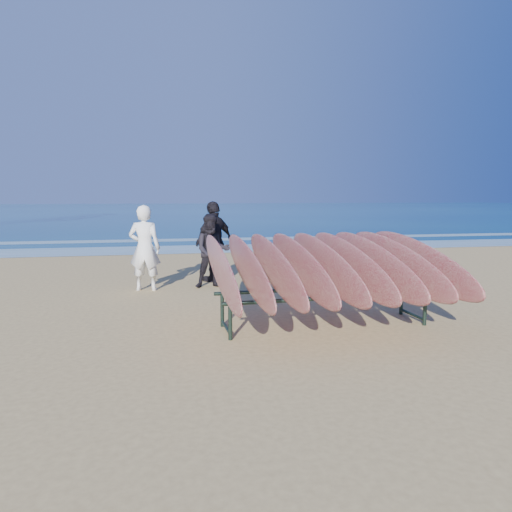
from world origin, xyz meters
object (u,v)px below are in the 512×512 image
object	(u,v)px
surfboard_rack	(325,266)
person_dark_b	(214,242)
person_dark_a	(213,251)
person_white	(145,248)

from	to	relation	value
surfboard_rack	person_dark_b	bearing A→B (deg)	104.81
surfboard_rack	person_dark_a	bearing A→B (deg)	110.38
person_dark_a	person_dark_b	size ratio (longest dim) A/B	0.86
surfboard_rack	person_white	bearing A→B (deg)	128.08
person_white	person_dark_b	bearing A→B (deg)	-142.36
person_white	person_dark_b	world-z (taller)	person_dark_b
person_white	surfboard_rack	bearing A→B (deg)	142.12
person_white	person_dark_b	xyz separation A→B (m)	(1.49, 0.75, 0.03)
surfboard_rack	person_dark_a	size ratio (longest dim) A/B	2.14
surfboard_rack	person_dark_a	distance (m)	3.44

